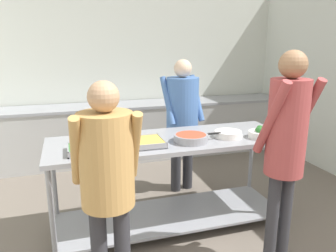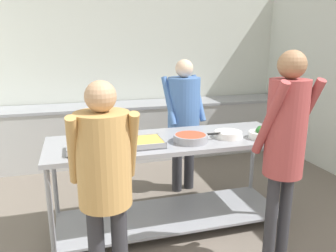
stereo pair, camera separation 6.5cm
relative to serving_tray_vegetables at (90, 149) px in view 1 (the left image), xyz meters
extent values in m
cube|color=silver|center=(0.87, 2.65, 0.38)|extent=(5.10, 0.06, 2.65)
cube|color=#A8A8A8|center=(0.87, 2.28, -0.53)|extent=(4.94, 0.62, 0.84)
cube|color=gray|center=(0.87, 2.28, -0.09)|extent=(4.94, 0.65, 0.04)
cube|color=black|center=(0.45, 2.28, -0.08)|extent=(0.47, 0.43, 0.02)
cube|color=gray|center=(0.77, 0.16, -0.05)|extent=(2.30, 0.79, 0.04)
cube|color=gray|center=(0.77, 0.16, -0.83)|extent=(2.22, 0.71, 0.02)
cylinder|color=gray|center=(-0.34, -0.19, -0.51)|extent=(0.04, 0.04, 0.88)
cylinder|color=gray|center=(1.87, -0.19, -0.51)|extent=(0.04, 0.04, 0.88)
cylinder|color=gray|center=(-0.34, 0.50, -0.51)|extent=(0.04, 0.04, 0.88)
cylinder|color=gray|center=(1.87, 0.50, -0.51)|extent=(0.04, 0.04, 0.88)
cube|color=gray|center=(0.00, 0.00, -0.02)|extent=(0.36, 0.27, 0.01)
cube|color=#387A38|center=(0.00, 0.00, 0.01)|extent=(0.34, 0.25, 0.04)
cube|color=gray|center=(0.00, -0.13, 0.00)|extent=(0.36, 0.01, 0.05)
cube|color=gray|center=(0.00, 0.13, 0.00)|extent=(0.36, 0.01, 0.05)
cube|color=gray|center=(-0.18, 0.00, 0.00)|extent=(0.01, 0.27, 0.05)
cube|color=gray|center=(0.18, 0.00, 0.00)|extent=(0.01, 0.27, 0.05)
cube|color=gray|center=(0.43, 0.03, -0.02)|extent=(0.43, 0.31, 0.01)
cube|color=gold|center=(0.43, 0.03, 0.01)|extent=(0.40, 0.29, 0.04)
cube|color=gray|center=(0.43, -0.12, 0.00)|extent=(0.43, 0.01, 0.05)
cube|color=gray|center=(0.43, 0.18, 0.00)|extent=(0.43, 0.01, 0.05)
cube|color=gray|center=(0.22, 0.03, 0.00)|extent=(0.01, 0.31, 0.05)
cube|color=gray|center=(0.64, 0.03, 0.00)|extent=(0.01, 0.31, 0.05)
cylinder|color=gray|center=(0.91, 0.01, 0.01)|extent=(0.32, 0.32, 0.07)
cylinder|color=#B7472D|center=(0.91, 0.01, 0.04)|extent=(0.28, 0.28, 0.01)
cylinder|color=black|center=(1.14, 0.01, 0.04)|extent=(0.14, 0.02, 0.02)
cylinder|color=white|center=(1.31, 0.05, -0.02)|extent=(0.27, 0.27, 0.01)
cylinder|color=white|center=(1.31, 0.05, -0.01)|extent=(0.27, 0.27, 0.01)
cylinder|color=white|center=(1.31, 0.05, 0.00)|extent=(0.27, 0.27, 0.01)
cylinder|color=white|center=(1.31, 0.05, 0.02)|extent=(0.27, 0.27, 0.01)
cylinder|color=white|center=(1.31, 0.05, 0.03)|extent=(0.26, 0.26, 0.01)
cylinder|color=silver|center=(1.60, -0.06, 0.01)|extent=(0.23, 0.23, 0.06)
sphere|color=#2D702D|center=(1.65, -0.07, 0.05)|extent=(0.07, 0.07, 0.07)
sphere|color=#2D702D|center=(1.61, -0.02, 0.05)|extent=(0.07, 0.07, 0.07)
sphere|color=#2D702D|center=(1.57, -0.05, 0.05)|extent=(0.05, 0.05, 0.05)
sphere|color=#2D702D|center=(1.57, -0.09, 0.05)|extent=(0.07, 0.07, 0.07)
sphere|color=#2D702D|center=(1.60, -0.09, 0.05)|extent=(0.06, 0.06, 0.06)
cylinder|color=#2D2D33|center=(1.37, -0.66, -0.55)|extent=(0.10, 0.10, 0.81)
cylinder|color=#2D2D33|center=(1.50, -0.64, -0.55)|extent=(0.10, 0.10, 0.81)
cylinder|color=#993D3D|center=(1.28, -0.67, 0.32)|extent=(0.10, 0.34, 0.60)
cylinder|color=#993D3D|center=(1.60, -0.63, 0.32)|extent=(0.10, 0.34, 0.60)
cylinder|color=#993D3D|center=(1.44, -0.65, 0.23)|extent=(0.30, 0.30, 0.75)
sphere|color=#8C6647|center=(1.44, -0.65, 0.71)|extent=(0.21, 0.21, 0.21)
cylinder|color=#2D2D33|center=(-0.01, -0.57, -0.59)|extent=(0.12, 0.12, 0.71)
cylinder|color=#2D2D33|center=(0.16, -0.57, -0.59)|extent=(0.12, 0.12, 0.71)
cylinder|color=tan|center=(-0.12, -0.57, 0.17)|extent=(0.07, 0.30, 0.54)
cylinder|color=tan|center=(0.27, -0.56, 0.17)|extent=(0.07, 0.30, 0.54)
cylinder|color=tan|center=(0.07, -0.57, 0.09)|extent=(0.37, 0.37, 0.66)
sphere|color=tan|center=(0.07, -0.57, 0.53)|extent=(0.21, 0.21, 0.21)
cylinder|color=#2D2D33|center=(1.24, 0.96, -0.58)|extent=(0.12, 0.12, 0.73)
cylinder|color=#2D2D33|center=(1.07, 0.92, -0.58)|extent=(0.12, 0.12, 0.73)
cylinder|color=#4770B2|center=(1.36, 0.98, 0.20)|extent=(0.13, 0.31, 0.55)
cylinder|color=#4770B2|center=(0.96, 0.90, 0.20)|extent=(0.13, 0.31, 0.55)
cylinder|color=#4770B2|center=(1.16, 0.94, 0.12)|extent=(0.39, 0.39, 0.68)
sphere|color=beige|center=(1.16, 0.94, 0.57)|extent=(0.21, 0.21, 0.21)
cylinder|color=silver|center=(1.71, 2.34, 0.03)|extent=(0.07, 0.07, 0.20)
cone|color=silver|center=(1.71, 2.34, 0.17)|extent=(0.06, 0.06, 0.08)
cylinder|color=black|center=(1.71, 2.34, 0.22)|extent=(0.03, 0.03, 0.02)
camera|label=1|loc=(-0.15, -2.68, 0.87)|focal=35.00mm
camera|label=2|loc=(-0.08, -2.70, 0.87)|focal=35.00mm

